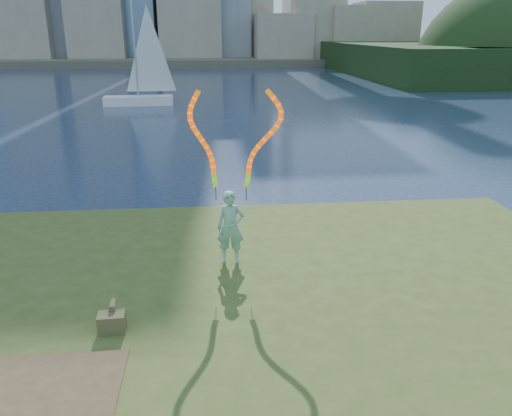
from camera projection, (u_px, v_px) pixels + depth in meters
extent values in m
plane|color=#192640|center=(177.00, 331.00, 9.77)|extent=(320.00, 320.00, 0.00)
cube|color=#384819|center=(167.00, 390.00, 7.58)|extent=(17.00, 15.00, 0.30)
cube|color=#384819|center=(167.00, 368.00, 7.68)|extent=(14.00, 12.00, 0.30)
cube|color=#4B4637|center=(203.00, 58.00, 98.73)|extent=(320.00, 40.00, 1.20)
imported|color=#237E41|center=(230.00, 227.00, 10.63)|extent=(0.61, 0.43, 1.60)
cylinder|color=black|center=(216.00, 193.00, 10.48)|extent=(0.02, 0.02, 0.30)
cylinder|color=black|center=(246.00, 193.00, 10.49)|extent=(0.02, 0.02, 0.30)
cube|color=#474628|center=(112.00, 322.00, 8.31)|extent=(0.46, 0.32, 0.32)
cylinder|color=#474628|center=(113.00, 305.00, 8.44)|extent=(0.12, 0.30, 0.11)
cube|color=silver|center=(139.00, 101.00, 39.74)|extent=(5.46, 2.01, 0.75)
cylinder|color=gray|center=(135.00, 46.00, 38.34)|extent=(0.15, 0.15, 8.17)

